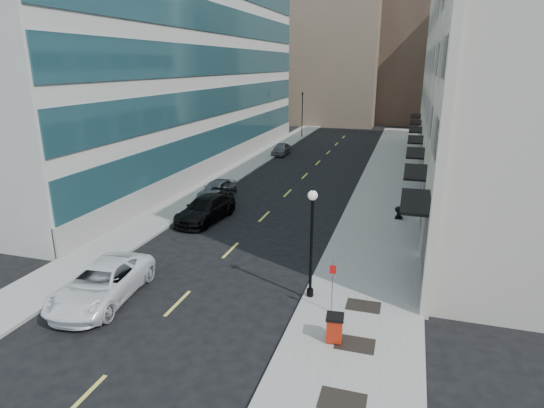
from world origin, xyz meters
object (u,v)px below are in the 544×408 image
Objects in this scene: trash_bin at (335,327)px; car_black_pickup at (206,209)px; lamppost at (312,234)px; traffic_signal at (303,95)px; car_grey_sedan at (281,149)px; sign_post at (333,280)px; car_silver_sedan at (217,189)px; urn_planter at (399,211)px; car_white_van at (102,283)px.

car_black_pickup is at bearing 126.96° from trash_bin.
lamppost reaches higher than trash_bin.
traffic_signal is 36.22m from car_black_pickup.
car_grey_sedan is 32.69m from lamppost.
car_grey_sedan is 1.78× the size of sign_post.
car_silver_sedan is at bearing 112.14° from car_black_pickup.
traffic_signal is 45.39m from lamppost.
car_silver_sedan is 3.97× the size of trash_bin.
car_grey_sedan is (0.00, 17.76, -0.03)m from car_silver_sedan.
traffic_signal is at bearing 91.71° from car_grey_sedan.
car_white_van is at bearing -129.32° from urn_planter.
lamppost is at bearing 111.80° from trash_bin.
car_white_van is at bearing 172.60° from trash_bin.
urn_planter is (13.40, -19.26, -0.02)m from car_grey_sedan.
car_black_pickup is (-0.19, 10.85, -0.01)m from car_white_van.
trash_bin is 0.21× the size of lamppost.
sign_post is at bearing -36.73° from car_black_pickup.
sign_post is (9.60, 1.66, 0.79)m from car_white_van.
trash_bin is at bearing -75.28° from traffic_signal.
car_grey_sedan is at bearing 87.08° from car_white_van.
car_black_pickup reaches higher than car_grey_sedan.
car_grey_sedan reaches higher than urn_planter.
car_black_pickup is at bearing -163.48° from urn_planter.
lamppost is 5.94× the size of urn_planter.
car_silver_sedan is at bearing 120.15° from trash_bin.
car_grey_sedan is at bearing 108.05° from lamppost.
car_white_van is 1.39× the size of car_silver_sedan.
trash_bin is at bearing -47.91° from car_silver_sedan.
traffic_signal is 1.45× the size of lamppost.
car_silver_sedan is (0.70, -30.76, -5.03)m from traffic_signal.
car_black_pickup is 12.14m from lamppost.
urn_planter is at bearing 0.07° from car_silver_sedan.
sign_post reaches higher than car_black_pickup.
car_black_pickup is 1.32× the size of car_silver_sedan.
car_black_pickup is at bearing -87.82° from car_grey_sedan.
car_grey_sedan is 0.80× the size of lamppost.
sign_post is at bearing -72.09° from car_grey_sedan.
traffic_signal reaches higher than trash_bin.
car_silver_sedan is at bearing 90.11° from car_white_van.
trash_bin is (12.35, -47.00, -5.02)m from traffic_signal.
trash_bin is 2.21m from sign_post.
lamppost is (10.10, -31.00, 2.33)m from car_grey_sedan.
traffic_signal is 6.83× the size of trash_bin.
urn_planter is (3.30, 11.74, -2.34)m from lamppost.
lamppost reaches higher than sign_post.
urn_planter is at bearing 23.01° from car_black_pickup.
car_grey_sedan is at bearing 105.70° from sign_post.
traffic_signal is 8.58× the size of urn_planter.
urn_planter is at bearing -56.54° from car_grey_sedan.
car_grey_sedan is at bearing -86.92° from traffic_signal.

